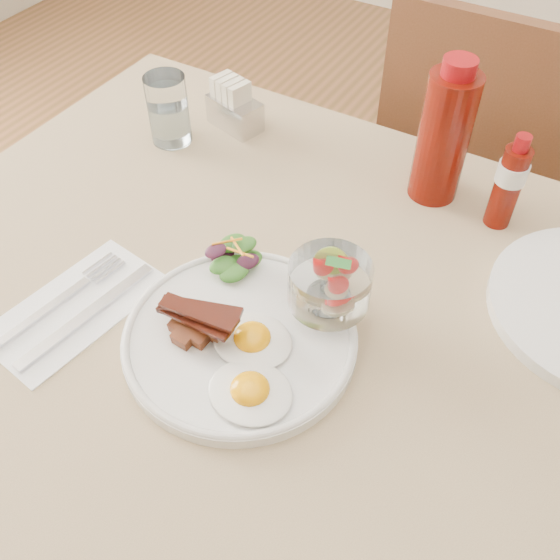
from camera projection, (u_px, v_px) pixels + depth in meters
The scene contains 12 objects.
table at pixel (350, 385), 0.81m from camera, with size 1.33×0.88×0.75m.
chair_far at pixel (485, 190), 1.30m from camera, with size 0.42×0.42×0.93m.
main_plate at pixel (240, 339), 0.74m from camera, with size 0.28×0.28×0.02m, color silver.
fried_eggs at pixel (251, 364), 0.70m from camera, with size 0.16×0.18×0.03m.
bacon_potato_pile at pixel (197, 323), 0.72m from camera, with size 0.11×0.06×0.05m.
side_salad at pixel (234, 259), 0.80m from camera, with size 0.08×0.07×0.04m.
fruit_cup at pixel (330, 284), 0.72m from camera, with size 0.10×0.10×0.10m.
ketchup_bottle at pixel (444, 136), 0.87m from camera, with size 0.08×0.08×0.21m.
hot_sauce_bottle at pixel (509, 183), 0.85m from camera, with size 0.05×0.05×0.15m.
sugar_caddy at pixel (234, 107), 1.04m from camera, with size 0.10×0.07×0.08m.
water_glass at pixel (169, 113), 1.00m from camera, with size 0.07×0.07×0.11m.
napkin_cutlery at pixel (76, 308), 0.78m from camera, with size 0.15×0.23×0.01m.
Camera 1 is at (0.15, -0.44, 1.35)m, focal length 40.00 mm.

